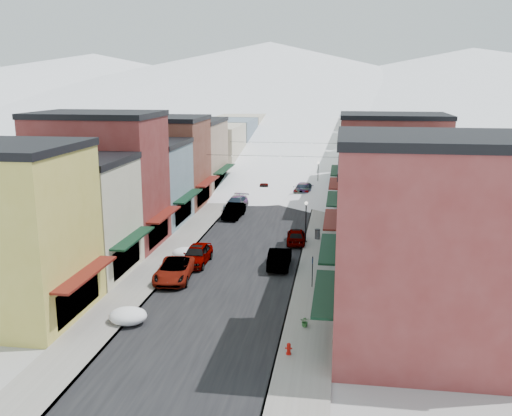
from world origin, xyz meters
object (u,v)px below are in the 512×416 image
(car_green_sedan, at_px, (280,257))
(fire_hydrant, at_px, (289,349))
(trash_can, at_px, (317,234))
(car_white_suv, at_px, (174,270))
(car_dark_hatch, at_px, (234,211))
(car_silver_sedan, at_px, (197,254))
(streetlamp_near, at_px, (306,216))

(car_green_sedan, height_order, fire_hydrant, car_green_sedan)
(fire_hydrant, xyz_separation_m, trash_can, (0.54, 24.20, 0.17))
(car_white_suv, bearing_deg, car_green_sedan, 23.72)
(car_white_suv, height_order, car_dark_hatch, car_dark_hatch)
(car_green_sedan, bearing_deg, fire_hydrant, 96.87)
(car_silver_sedan, relative_size, streetlamp_near, 1.25)
(car_white_suv, bearing_deg, car_silver_sedan, 73.79)
(car_white_suv, xyz_separation_m, car_green_sedan, (7.80, 4.36, 0.02))
(car_silver_sedan, bearing_deg, trash_can, 42.39)
(fire_hydrant, xyz_separation_m, streetlamp_near, (-0.53, 22.99, 2.18))
(car_silver_sedan, distance_m, car_dark_hatch, 16.72)
(fire_hydrant, height_order, trash_can, trash_can)
(car_white_suv, relative_size, trash_can, 5.99)
(streetlamp_near, bearing_deg, car_white_suv, -129.11)
(fire_hydrant, distance_m, trash_can, 24.21)
(car_silver_sedan, height_order, fire_hydrant, car_silver_sedan)
(car_green_sedan, height_order, streetlamp_near, streetlamp_near)
(car_dark_hatch, distance_m, trash_can, 12.55)
(car_white_suv, xyz_separation_m, car_silver_sedan, (0.77, 4.04, 0.05))
(car_green_sedan, relative_size, streetlamp_near, 1.25)
(car_green_sedan, height_order, trash_can, car_green_sedan)
(car_dark_hatch, xyz_separation_m, fire_hydrant, (9.23, -32.07, -0.34))
(trash_can, relative_size, streetlamp_near, 0.24)
(car_silver_sedan, bearing_deg, streetlamp_near, 41.51)
(car_white_suv, distance_m, car_dark_hatch, 20.78)
(trash_can, bearing_deg, car_silver_sedan, -137.94)
(trash_can, height_order, streetlamp_near, streetlamp_near)
(fire_hydrant, bearing_deg, trash_can, 88.72)
(fire_hydrant, bearing_deg, streetlamp_near, 91.33)
(car_green_sedan, bearing_deg, car_silver_sedan, 1.33)
(streetlamp_near, bearing_deg, car_green_sedan, -103.07)
(car_silver_sedan, height_order, car_green_sedan, car_silver_sedan)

